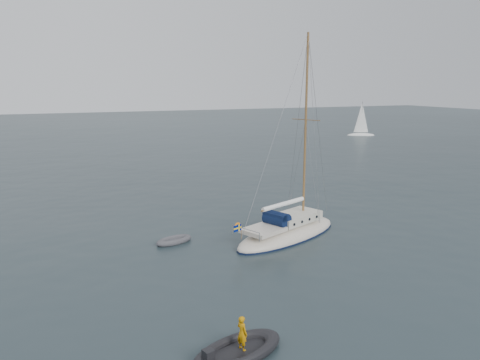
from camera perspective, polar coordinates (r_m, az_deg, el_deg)
name	(u,v)px	position (r m, az deg, el deg)	size (l,w,h in m)	color
ground	(252,248)	(29.74, 1.42, -8.28)	(300.00, 300.00, 0.00)	black
sailboat	(288,222)	(31.62, 5.89, -5.09)	(9.84, 2.95, 14.01)	beige
dinghy	(174,240)	(30.89, -8.05, -7.30)	(2.56, 1.16, 0.37)	#4A494E
rib	(237,350)	(18.85, -0.32, -20.03)	(4.02, 1.83, 1.59)	black
distant_yacht_b	(361,120)	(96.01, 14.59, 7.08)	(5.39, 2.87, 7.14)	white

